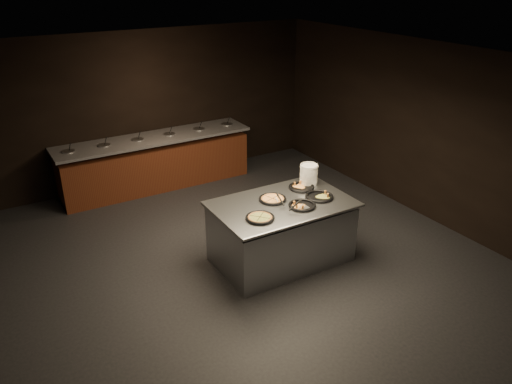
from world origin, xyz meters
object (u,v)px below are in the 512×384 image
serving_counter (281,233)px  pan_cheese_whole (273,199)px  pan_veggie_whole (260,218)px  plate_stack (309,174)px

serving_counter → pan_cheese_whole: pan_cheese_whole is taller
pan_veggie_whole → pan_cheese_whole: (0.45, 0.39, 0.00)m
pan_veggie_whole → pan_cheese_whole: 0.59m
pan_veggie_whole → pan_cheese_whole: bearing=41.2°
plate_stack → serving_counter: bearing=-153.8°
serving_counter → plate_stack: (0.72, 0.35, 0.64)m
plate_stack → pan_cheese_whole: plate_stack is taller
serving_counter → pan_veggie_whole: bearing=-152.8°
pan_veggie_whole → pan_cheese_whole: size_ratio=0.99×
pan_cheese_whole → plate_stack: bearing=15.6°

